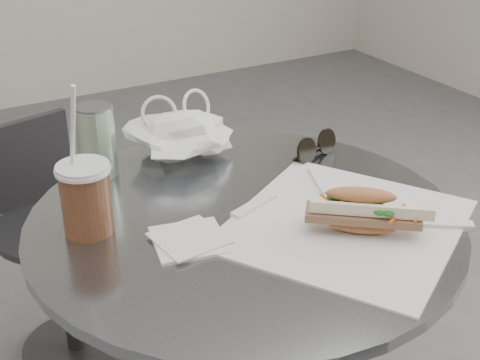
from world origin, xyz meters
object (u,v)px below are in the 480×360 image
chair_far (59,258)px  drink_can (96,141)px  sunglasses (316,148)px  banh_mi (362,212)px  iced_coffee (86,197)px  cafe_table (244,338)px

chair_far → drink_can: 0.67m
chair_far → sunglasses: bearing=112.2°
banh_mi → iced_coffee: 0.45m
cafe_table → sunglasses: 0.41m
chair_far → iced_coffee: (-0.07, -0.63, 0.50)m
cafe_table → iced_coffee: iced_coffee is taller
iced_coffee → drink_can: (0.08, 0.20, 0.01)m
iced_coffee → sunglasses: iced_coffee is taller
banh_mi → sunglasses: 0.30m
banh_mi → drink_can: bearing=163.6°
iced_coffee → banh_mi: bearing=-30.2°
banh_mi → iced_coffee: size_ratio=0.89×
chair_far → iced_coffee: 0.81m
banh_mi → drink_can: drink_can is taller
sunglasses → drink_can: 0.44m
drink_can → sunglasses: bearing=-19.1°
iced_coffee → sunglasses: bearing=6.3°
chair_far → sunglasses: (0.43, -0.57, 0.46)m
chair_far → banh_mi: banh_mi is taller
iced_coffee → chair_far: bearing=83.6°
cafe_table → chair_far: bearing=104.4°
chair_far → banh_mi: size_ratio=2.84×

